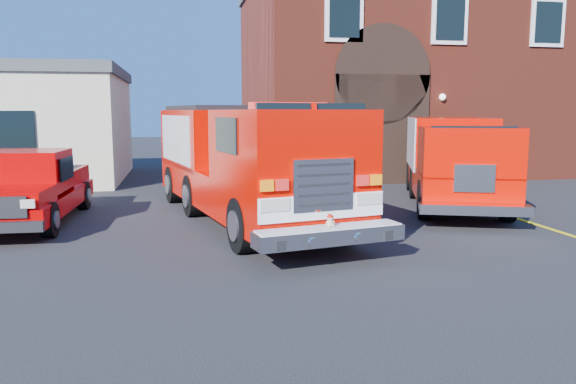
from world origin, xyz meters
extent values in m
plane|color=black|center=(0.00, 0.00, 0.00)|extent=(100.00, 100.00, 0.00)
cube|color=yellow|center=(6.50, 1.00, 0.00)|extent=(0.12, 3.00, 0.01)
cube|color=yellow|center=(6.50, 4.00, 0.00)|extent=(0.12, 3.00, 0.01)
cube|color=yellow|center=(6.50, 7.00, 0.00)|extent=(0.12, 3.00, 0.01)
cube|color=maroon|center=(9.00, 14.00, 4.00)|extent=(15.00, 10.00, 8.00)
cube|color=black|center=(5.50, 8.98, 2.00)|extent=(3.60, 0.12, 4.00)
cylinder|color=black|center=(5.50, 8.98, 4.00)|extent=(3.60, 0.12, 3.60)
cube|color=black|center=(4.00, 8.95, 6.00)|extent=(1.40, 0.10, 1.80)
cube|color=black|center=(8.00, 8.95, 6.00)|extent=(1.40, 0.10, 1.80)
cube|color=black|center=(12.00, 8.95, 6.00)|extent=(1.40, 0.10, 1.80)
cube|color=black|center=(-7.00, 8.97, 2.00)|extent=(1.20, 0.10, 1.40)
cylinder|color=black|center=(-0.68, -0.17, 0.53)|extent=(0.55, 1.11, 1.07)
cylinder|color=black|center=(1.41, 0.26, 0.53)|extent=(0.55, 1.11, 1.07)
cube|color=#D30A00|center=(-0.27, 3.08, 0.82)|extent=(4.15, 9.03, 0.87)
cube|color=#D30A00|center=(-0.72, 5.26, 1.94)|extent=(3.24, 4.66, 1.55)
cube|color=#D30A00|center=(0.31, 0.33, 1.99)|extent=(3.00, 3.53, 1.45)
cube|color=black|center=(0.55, -0.85, 2.37)|extent=(2.10, 0.51, 0.91)
cube|color=red|center=(0.31, 0.33, 2.79)|extent=(1.58, 0.64, 0.14)
cube|color=white|center=(0.62, -1.20, 1.02)|extent=(2.38, 0.55, 0.43)
cube|color=silver|center=(0.63, -1.21, 1.40)|extent=(1.15, 0.29, 0.91)
cube|color=silver|center=(0.68, -1.47, 0.56)|extent=(2.76, 1.07, 0.27)
cube|color=#B7B7BF|center=(-1.91, 5.01, 1.94)|extent=(0.75, 3.42, 1.26)
cube|color=#B7B7BF|center=(0.47, 5.51, 1.94)|extent=(0.75, 3.42, 1.26)
sphere|color=beige|center=(0.68, -1.47, 0.77)|extent=(0.16, 0.16, 0.13)
sphere|color=beige|center=(0.68, -1.47, 0.87)|extent=(0.13, 0.13, 0.11)
sphere|color=beige|center=(0.64, -1.47, 0.91)|extent=(0.05, 0.05, 0.04)
sphere|color=beige|center=(0.72, -1.45, 0.91)|extent=(0.05, 0.05, 0.04)
ellipsoid|color=red|center=(0.68, -1.47, 0.90)|extent=(0.13, 0.13, 0.06)
cylinder|color=red|center=(0.68, -1.48, 0.89)|extent=(0.15, 0.15, 0.01)
cylinder|color=black|center=(-4.59, 1.92, 0.38)|extent=(0.30, 0.78, 0.77)
cube|color=#A30000|center=(-5.36, 3.73, 0.53)|extent=(2.12, 5.34, 0.43)
cube|color=#A30000|center=(-5.43, 1.86, 0.91)|extent=(1.82, 1.51, 0.34)
cube|color=#A30000|center=(-5.37, 3.44, 1.29)|extent=(1.83, 1.79, 0.96)
cube|color=#A30000|center=(-5.30, 5.26, 0.91)|extent=(1.84, 2.08, 0.53)
cylinder|color=black|center=(4.18, 2.33, 0.50)|extent=(0.64, 1.04, 0.99)
cylinder|color=black|center=(6.04, 1.65, 0.50)|extent=(0.64, 1.04, 0.99)
cube|color=#D30A00|center=(5.98, 4.37, 0.77)|extent=(4.60, 7.56, 0.81)
cube|color=#D30A00|center=(6.44, 5.64, 1.81)|extent=(3.67, 5.02, 1.35)
cube|color=#D30A00|center=(5.11, 1.99, 1.72)|extent=(2.87, 2.81, 1.17)
cube|color=#B7B7BF|center=(5.37, 6.03, 1.72)|extent=(1.34, 3.58, 1.54)
cube|color=#B7B7BF|center=(7.51, 5.25, 1.72)|extent=(1.34, 3.58, 1.54)
cube|color=silver|center=(4.66, 0.76, 0.50)|extent=(2.43, 1.22, 0.23)
camera|label=1|loc=(-1.85, -10.60, 2.68)|focal=35.00mm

